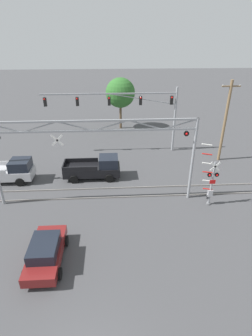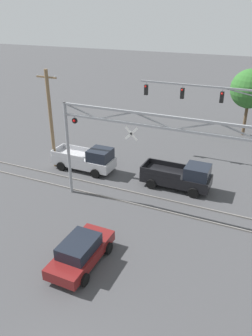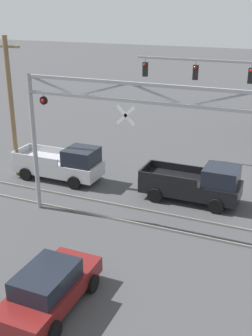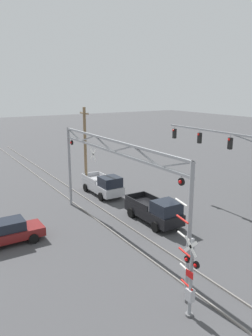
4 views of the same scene
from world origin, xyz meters
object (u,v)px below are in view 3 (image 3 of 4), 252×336
(crossing_gantry, at_px, (185,130))
(utility_pole_left, at_px, (11,107))
(pickup_truck_following, at_px, (63,164))
(sedan_waiting, at_px, (49,288))
(pickup_truck_lead, at_px, (197,184))

(crossing_gantry, height_order, utility_pole_left, utility_pole_left)
(pickup_truck_following, height_order, sedan_waiting, pickup_truck_following)
(sedan_waiting, distance_m, utility_pole_left, 13.06)
(pickup_truck_following, relative_size, sedan_waiting, 1.23)
(pickup_truck_lead, bearing_deg, sedan_waiting, -103.71)
(utility_pole_left, bearing_deg, pickup_truck_lead, 3.42)
(pickup_truck_following, distance_m, sedan_waiting, 11.27)
(crossing_gantry, height_order, sedan_waiting, crossing_gantry)
(crossing_gantry, height_order, pickup_truck_lead, crossing_gantry)
(pickup_truck_lead, height_order, pickup_truck_following, same)
(pickup_truck_lead, distance_m, utility_pole_left, 11.32)
(crossing_gantry, xyz_separation_m, pickup_truck_lead, (-0.27, 3.84, -3.94))
(pickup_truck_lead, distance_m, sedan_waiting, 10.38)
(pickup_truck_following, bearing_deg, utility_pole_left, -171.48)
(crossing_gantry, distance_m, pickup_truck_lead, 5.50)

